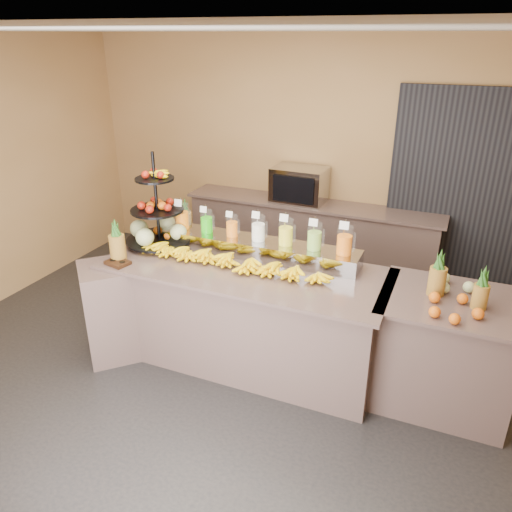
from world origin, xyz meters
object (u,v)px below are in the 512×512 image
Objects in this scene: fruit_stand at (162,223)px; right_fruit_pile at (454,298)px; condiment_caddy at (118,263)px; banana_heap at (228,258)px; pitcher_tray at (258,248)px; oven_warmer at (299,185)px.

fruit_stand reaches higher than right_fruit_pile.
condiment_caddy is 2.77m from right_fruit_pile.
fruit_stand is 2.08× the size of right_fruit_pile.
fruit_stand is at bearing 167.49° from banana_heap.
right_fruit_pile is at bearing -9.68° from pitcher_tray.
fruit_stand is 1.44× the size of oven_warmer.
condiment_caddy is at bearing -109.36° from oven_warmer.
oven_warmer reaches higher than right_fruit_pile.
pitcher_tray reaches higher than condiment_caddy.
banana_heap is 4.27× the size of right_fruit_pile.
pitcher_tray is at bearing 61.71° from banana_heap.
banana_heap is (-0.16, -0.30, -0.01)m from pitcher_tray.
banana_heap is at bearing -179.73° from right_fruit_pile.
fruit_stand reaches higher than banana_heap.
banana_heap is 1.84m from right_fruit_pile.
pitcher_tray is 1.01× the size of banana_heap.
oven_warmer reaches higher than pitcher_tray.
oven_warmer is (0.88, 2.33, 0.19)m from condiment_caddy.
condiment_caddy is (-0.13, -0.53, -0.21)m from fruit_stand.
pitcher_tray is at bearing 19.10° from fruit_stand.
fruit_stand is at bearing 76.24° from condiment_caddy.
pitcher_tray is 2.98× the size of oven_warmer.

